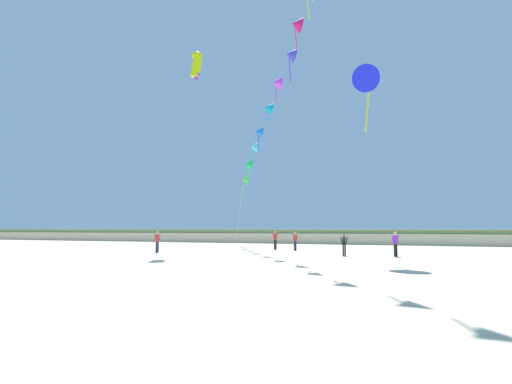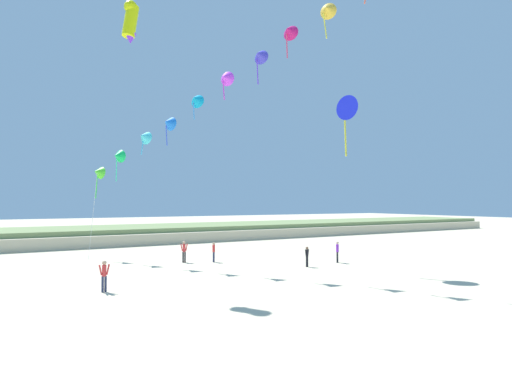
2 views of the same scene
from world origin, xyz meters
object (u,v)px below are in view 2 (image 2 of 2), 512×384
Objects in this scene: person_mid_center at (307,255)px; large_kite_mid_trail at (131,20)px; person_near_right at (104,274)px; person_far_left at (184,250)px; large_kite_low_lead at (345,107)px; person_near_left at (214,251)px; person_far_right at (337,250)px.

large_kite_mid_trail reaches higher than person_mid_center.
person_near_right is at bearing -124.12° from large_kite_mid_trail.
large_kite_mid_trail reaches higher than person_near_right.
person_far_left is 16.76m from large_kite_low_lead.
person_mid_center is at bearing -41.85° from person_far_left.
large_kite_low_lead is at bearing -42.54° from person_far_left.
person_near_right is 19.92m from large_kite_low_lead.
person_near_left is at bearing 132.60° from person_mid_center.
person_mid_center is 3.44m from person_far_right.
person_near_right is 14.72m from person_mid_center.
person_far_right is 0.37× the size of large_kite_low_lead.
person_far_right reaches higher than person_near_right.
person_far_left is 17.17m from large_kite_mid_trail.
person_near_right is (-9.46, -7.12, 0.05)m from person_near_left.
person_far_left is at bearing 150.55° from person_far_right.
person_near_left is 2.38m from person_far_left.
person_near_right is 10.87m from person_far_left.
person_near_left is 0.59× the size of large_kite_mid_trail.
large_kite_mid_trail is at bearing 167.69° from large_kite_low_lead.
person_far_left is (7.28, 8.08, 0.01)m from person_near_right.
person_near_right is 18.16m from person_far_right.
large_kite_mid_trail is at bearing 174.59° from person_mid_center.
large_kite_low_lead reaches higher than person_far_right.
person_far_left is 0.63× the size of large_kite_mid_trail.
person_far_left reaches higher than person_near_right.
person_mid_center is at bearing 135.08° from large_kite_low_lead.
large_kite_low_lead is at bearing -44.92° from person_mid_center.
person_near_left is 7.66m from person_mid_center.
person_near_left is at bearing 149.18° from person_far_right.
person_far_right is (8.59, -5.12, 0.05)m from person_near_left.
person_near_left is at bearing 30.10° from large_kite_mid_trail.
large_kite_mid_trail is (-14.85, 3.24, 4.49)m from large_kite_low_lead.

